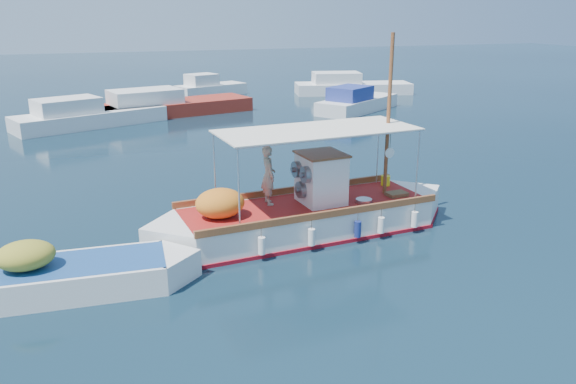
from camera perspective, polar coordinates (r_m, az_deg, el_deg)
name	(u,v)px	position (r m, az deg, el deg)	size (l,w,h in m)	color
ground	(321,238)	(15.23, 3.34, -4.71)	(160.00, 160.00, 0.00)	black
fishing_caique	(304,216)	(15.43, 1.64, -2.46)	(9.00, 2.91, 5.50)	white
dinghy	(63,279)	(13.24, -21.87, -8.22)	(5.86, 1.94, 1.43)	white
bg_boat_nw	(86,117)	(32.03, -19.84, 7.14)	(8.19, 5.07, 1.80)	silver
bg_boat_n	(165,107)	(34.39, -12.40, 8.44)	(10.14, 4.96, 1.80)	maroon
bg_boat_ne	(356,103)	(35.21, 6.92, 8.93)	(6.57, 5.37, 1.80)	silver
bg_boat_e	(349,87)	(43.08, 6.26, 10.55)	(8.92, 4.51, 1.80)	silver
bg_boat_far_n	(209,89)	(42.30, -8.02, 10.35)	(5.46, 3.58, 1.80)	silver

